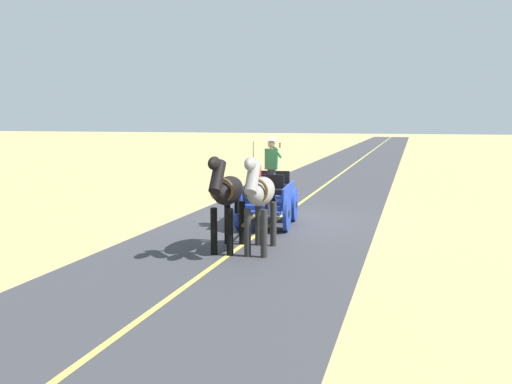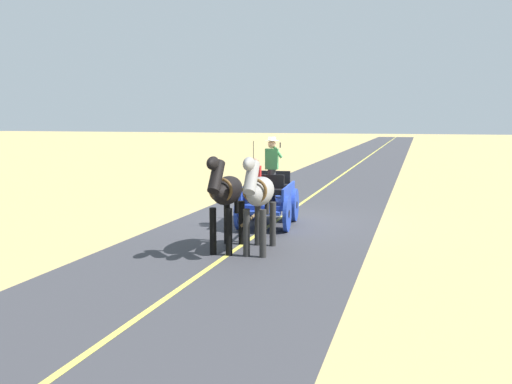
# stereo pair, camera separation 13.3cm
# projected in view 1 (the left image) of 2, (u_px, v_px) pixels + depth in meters

# --- Properties ---
(ground_plane) EXTENTS (200.00, 200.00, 0.00)m
(ground_plane) POSITION_uv_depth(u_px,v_px,m) (277.00, 220.00, 15.81)
(ground_plane) COLOR tan
(road_surface) EXTENTS (5.84, 160.00, 0.01)m
(road_surface) POSITION_uv_depth(u_px,v_px,m) (277.00, 220.00, 15.81)
(road_surface) COLOR #38383D
(road_surface) RESTS_ON ground
(road_centre_stripe) EXTENTS (0.12, 160.00, 0.00)m
(road_centre_stripe) POSITION_uv_depth(u_px,v_px,m) (277.00, 220.00, 15.81)
(road_centre_stripe) COLOR #DBCC4C
(road_centre_stripe) RESTS_ON road_surface
(horse_drawn_carriage) EXTENTS (1.61, 4.52, 2.50)m
(horse_drawn_carriage) POSITION_uv_depth(u_px,v_px,m) (268.00, 197.00, 14.93)
(horse_drawn_carriage) COLOR #1E3899
(horse_drawn_carriage) RESTS_ON ground
(horse_near_side) EXTENTS (0.67, 2.14, 2.21)m
(horse_near_side) POSITION_uv_depth(u_px,v_px,m) (260.00, 194.00, 11.85)
(horse_near_side) COLOR gray
(horse_near_side) RESTS_ON ground
(horse_off_side) EXTENTS (0.66, 2.13, 2.21)m
(horse_off_side) POSITION_uv_depth(u_px,v_px,m) (227.00, 193.00, 12.00)
(horse_off_side) COLOR black
(horse_off_side) RESTS_ON ground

